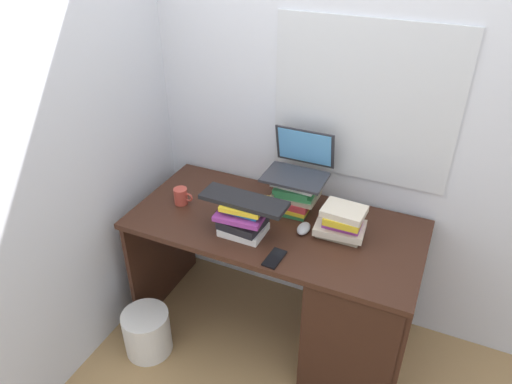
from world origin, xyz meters
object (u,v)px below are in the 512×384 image
(book_stack_tall, at_px, (294,195))
(computer_mouse, at_px, (304,228))
(keyboard, at_px, (244,200))
(book_stack_keyboard_riser, at_px, (243,218))
(wastebasket, at_px, (147,332))
(laptop, at_px, (299,164))
(book_stack_side, at_px, (342,222))
(cell_phone, at_px, (274,258))
(mug, at_px, (181,196))
(desk, at_px, (340,298))

(book_stack_tall, relative_size, computer_mouse, 2.28)
(keyboard, distance_m, computer_mouse, 0.34)
(book_stack_keyboard_riser, bearing_deg, wastebasket, -147.98)
(book_stack_tall, distance_m, wastebasket, 1.11)
(laptop, relative_size, keyboard, 0.75)
(book_stack_side, bearing_deg, laptop, 149.79)
(keyboard, relative_size, cell_phone, 3.09)
(book_stack_side, bearing_deg, cell_phone, -126.64)
(book_stack_side, xyz_separation_m, keyboard, (-0.44, -0.17, 0.11))
(book_stack_tall, bearing_deg, mug, -161.60)
(desk, distance_m, wastebasket, 1.07)
(cell_phone, bearing_deg, computer_mouse, 82.57)
(laptop, bearing_deg, book_stack_keyboard_riser, -114.24)
(book_stack_side, bearing_deg, book_stack_tall, 159.06)
(book_stack_side, distance_m, mug, 0.86)
(book_stack_tall, xyz_separation_m, wastebasket, (-0.61, -0.57, -0.72))
(wastebasket, bearing_deg, computer_mouse, 29.51)
(book_stack_side, height_order, wastebasket, book_stack_side)
(wastebasket, bearing_deg, laptop, 45.72)
(computer_mouse, xyz_separation_m, wastebasket, (-0.73, -0.41, -0.65))
(cell_phone, bearing_deg, book_stack_side, 57.12)
(book_stack_side, xyz_separation_m, mug, (-0.85, -0.08, -0.03))
(desk, relative_size, book_stack_side, 5.94)
(keyboard, distance_m, wastebasket, 0.98)
(desk, relative_size, computer_mouse, 14.13)
(book_stack_keyboard_riser, relative_size, computer_mouse, 2.32)
(book_stack_side, relative_size, computer_mouse, 2.38)
(computer_mouse, bearing_deg, book_stack_side, 15.69)
(mug, height_order, wastebasket, mug)
(book_stack_side, height_order, keyboard, keyboard)
(book_stack_keyboard_riser, height_order, wastebasket, book_stack_keyboard_riser)
(book_stack_side, xyz_separation_m, laptop, (-0.29, 0.17, 0.16))
(book_stack_side, height_order, mug, book_stack_side)
(book_stack_tall, height_order, book_stack_keyboard_riser, book_stack_tall)
(desk, distance_m, laptop, 0.72)
(desk, height_order, keyboard, keyboard)
(desk, bearing_deg, laptop, 145.43)
(book_stack_tall, relative_size, wastebasket, 0.91)
(desk, distance_m, computer_mouse, 0.43)
(keyboard, bearing_deg, wastebasket, -146.45)
(book_stack_keyboard_riser, height_order, laptop, laptop)
(keyboard, height_order, wastebasket, keyboard)
(book_stack_keyboard_riser, bearing_deg, laptop, 65.76)
(desk, xyz_separation_m, keyboard, (-0.49, -0.11, 0.53))
(computer_mouse, bearing_deg, wastebasket, -150.49)
(desk, bearing_deg, book_stack_tall, 152.61)
(book_stack_keyboard_riser, height_order, cell_phone, book_stack_keyboard_riser)
(desk, height_order, computer_mouse, computer_mouse)
(book_stack_tall, relative_size, keyboard, 0.57)
(keyboard, height_order, cell_phone, keyboard)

